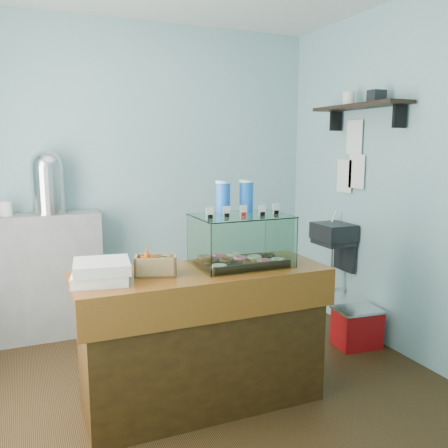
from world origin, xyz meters
name	(u,v)px	position (x,y,z in m)	size (l,w,h in m)	color
ground	(191,385)	(0.00, 0.00, 0.00)	(3.50, 3.50, 0.00)	black
room_shell	(191,141)	(0.03, 0.01, 1.71)	(3.54, 3.04, 2.82)	#83B7BF
counter	(203,337)	(0.00, -0.25, 0.46)	(1.60, 0.60, 0.90)	#3F270C
back_shelf	(43,277)	(-0.90, 1.32, 0.55)	(1.00, 0.32, 1.10)	#97979A
display_case	(239,237)	(0.29, -0.18, 1.08)	(0.61, 0.45, 0.55)	black
condiment_crate	(155,265)	(-0.30, -0.24, 0.96)	(0.28, 0.22, 0.17)	#A48752
pastry_boxes	(101,271)	(-0.62, -0.26, 0.96)	(0.36, 0.37, 0.12)	white
coffee_urn	(48,181)	(-0.81, 1.31, 1.38)	(0.29, 0.29, 0.54)	silver
red_cooler	(357,327)	(1.51, 0.08, 0.17)	(0.40, 0.32, 0.33)	#B70E12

